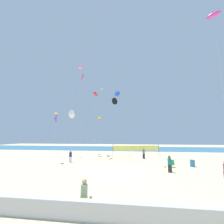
{
  "coord_description": "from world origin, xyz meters",
  "views": [
    {
      "loc": [
        2.11,
        -17.04,
        3.87
      ],
      "look_at": [
        -1.8,
        10.65,
        8.42
      ],
      "focal_mm": 24.19,
      "sensor_mm": 36.0,
      "label": 1
    }
  ],
  "objects_px": {
    "kite_blue_delta": "(117,94)",
    "kite_pink_diamond": "(101,90)",
    "kite_yellow_diamond": "(56,114)",
    "kite_yellow_tube": "(99,118)",
    "folding_beach_chair": "(172,163)",
    "beachgoer_navy_shirt": "(70,156)",
    "volleyball_net": "(136,149)",
    "kite_black_delta": "(114,101)",
    "kite_magenta_inflatable": "(213,15)",
    "beach_handbag": "(165,166)",
    "kite_pink_box": "(80,66)",
    "trash_barrel": "(192,163)",
    "kite_magenta_tube": "(82,77)",
    "beachgoer_teal_shirt": "(170,163)",
    "toddler_figure": "(91,204)",
    "kite_red_inflatable": "(95,94)",
    "beachgoer_olive_shirt": "(144,153)",
    "kite_violet_delta": "(55,118)",
    "mother_figure": "(84,194)",
    "kite_white_delta": "(73,114)"
  },
  "relations": [
    {
      "from": "folding_beach_chair",
      "to": "kite_magenta_inflatable",
      "type": "relative_size",
      "value": 0.04
    },
    {
      "from": "beach_handbag",
      "to": "kite_blue_delta",
      "type": "xyz_separation_m",
      "value": [
        -7.73,
        15.35,
        14.33
      ]
    },
    {
      "from": "trash_barrel",
      "to": "volleyball_net",
      "type": "height_order",
      "value": "volleyball_net"
    },
    {
      "from": "toddler_figure",
      "to": "kite_pink_diamond",
      "type": "relative_size",
      "value": 0.05
    },
    {
      "from": "volleyball_net",
      "to": "beachgoer_navy_shirt",
      "type": "bearing_deg",
      "value": -146.6
    },
    {
      "from": "trash_barrel",
      "to": "kite_violet_delta",
      "type": "xyz_separation_m",
      "value": [
        -19.78,
        0.65,
        6.31
      ]
    },
    {
      "from": "kite_blue_delta",
      "to": "kite_pink_diamond",
      "type": "bearing_deg",
      "value": -160.44
    },
    {
      "from": "kite_magenta_inflatable",
      "to": "kite_magenta_tube",
      "type": "distance_m",
      "value": 28.54
    },
    {
      "from": "kite_yellow_diamond",
      "to": "kite_white_delta",
      "type": "distance_m",
      "value": 3.11
    },
    {
      "from": "toddler_figure",
      "to": "kite_magenta_inflatable",
      "type": "distance_m",
      "value": 25.9
    },
    {
      "from": "beach_handbag",
      "to": "kite_magenta_tube",
      "type": "distance_m",
      "value": 29.07
    },
    {
      "from": "beachgoer_navy_shirt",
      "to": "kite_violet_delta",
      "type": "xyz_separation_m",
      "value": [
        -2.66,
        -0.4,
        5.79
      ]
    },
    {
      "from": "beach_handbag",
      "to": "kite_blue_delta",
      "type": "relative_size",
      "value": 0.02
    },
    {
      "from": "kite_pink_box",
      "to": "volleyball_net",
      "type": "bearing_deg",
      "value": -14.01
    },
    {
      "from": "beach_handbag",
      "to": "kite_yellow_diamond",
      "type": "height_order",
      "value": "kite_yellow_diamond"
    },
    {
      "from": "kite_magenta_tube",
      "to": "kite_white_delta",
      "type": "height_order",
      "value": "kite_magenta_tube"
    },
    {
      "from": "kite_blue_delta",
      "to": "kite_red_inflatable",
      "type": "height_order",
      "value": "kite_blue_delta"
    },
    {
      "from": "kite_yellow_tube",
      "to": "volleyball_net",
      "type": "bearing_deg",
      "value": -17.61
    },
    {
      "from": "beachgoer_navy_shirt",
      "to": "folding_beach_chair",
      "type": "xyz_separation_m",
      "value": [
        14.49,
        -1.68,
        -0.49
      ]
    },
    {
      "from": "beachgoer_navy_shirt",
      "to": "kite_magenta_tube",
      "type": "bearing_deg",
      "value": 101.68
    },
    {
      "from": "kite_magenta_inflatable",
      "to": "kite_red_inflatable",
      "type": "distance_m",
      "value": 21.84
    },
    {
      "from": "trash_barrel",
      "to": "kite_yellow_tube",
      "type": "relative_size",
      "value": 0.11
    },
    {
      "from": "beachgoer_olive_shirt",
      "to": "folding_beach_chair",
      "type": "bearing_deg",
      "value": 160.02
    },
    {
      "from": "toddler_figure",
      "to": "kite_black_delta",
      "type": "xyz_separation_m",
      "value": [
        -2.04,
        25.86,
        11.56
      ]
    },
    {
      "from": "beachgoer_teal_shirt",
      "to": "kite_magenta_inflatable",
      "type": "relative_size",
      "value": 0.09
    },
    {
      "from": "beachgoer_teal_shirt",
      "to": "kite_violet_delta",
      "type": "relative_size",
      "value": 0.24
    },
    {
      "from": "kite_blue_delta",
      "to": "kite_red_inflatable",
      "type": "relative_size",
      "value": 1.19
    },
    {
      "from": "trash_barrel",
      "to": "kite_pink_box",
      "type": "height_order",
      "value": "kite_pink_box"
    },
    {
      "from": "trash_barrel",
      "to": "kite_pink_diamond",
      "type": "bearing_deg",
      "value": 138.87
    },
    {
      "from": "kite_white_delta",
      "to": "kite_pink_box",
      "type": "distance_m",
      "value": 12.85
    },
    {
      "from": "trash_barrel",
      "to": "kite_yellow_tube",
      "type": "distance_m",
      "value": 19.35
    },
    {
      "from": "toddler_figure",
      "to": "kite_black_delta",
      "type": "distance_m",
      "value": 28.4
    },
    {
      "from": "kite_magenta_inflatable",
      "to": "kite_white_delta",
      "type": "relative_size",
      "value": 2.22
    },
    {
      "from": "beachgoer_navy_shirt",
      "to": "volleyball_net",
      "type": "xyz_separation_m",
      "value": [
        10.02,
        6.61,
        0.69
      ]
    },
    {
      "from": "volleyball_net",
      "to": "kite_red_inflatable",
      "type": "bearing_deg",
      "value": -175.01
    },
    {
      "from": "kite_black_delta",
      "to": "kite_pink_diamond",
      "type": "relative_size",
      "value": 0.82
    },
    {
      "from": "kite_black_delta",
      "to": "kite_white_delta",
      "type": "bearing_deg",
      "value": -143.55
    },
    {
      "from": "trash_barrel",
      "to": "kite_blue_delta",
      "type": "bearing_deg",
      "value": 128.12
    },
    {
      "from": "mother_figure",
      "to": "kite_white_delta",
      "type": "distance_m",
      "value": 23.4
    },
    {
      "from": "kite_yellow_diamond",
      "to": "kite_pink_diamond",
      "type": "distance_m",
      "value": 12.72
    },
    {
      "from": "kite_yellow_tube",
      "to": "kite_violet_delta",
      "type": "xyz_separation_m",
      "value": [
        -5.02,
        -9.44,
        -1.09
      ]
    },
    {
      "from": "beachgoer_olive_shirt",
      "to": "beachgoer_navy_shirt",
      "type": "height_order",
      "value": "same"
    },
    {
      "from": "toddler_figure",
      "to": "beachgoer_olive_shirt",
      "type": "bearing_deg",
      "value": 51.99
    },
    {
      "from": "beachgoer_teal_shirt",
      "to": "trash_barrel",
      "type": "xyz_separation_m",
      "value": [
        3.62,
        3.61,
        -0.52
      ]
    },
    {
      "from": "kite_black_delta",
      "to": "kite_magenta_inflatable",
      "type": "xyz_separation_m",
      "value": [
        15.2,
        -14.74,
        7.79
      ]
    },
    {
      "from": "folding_beach_chair",
      "to": "kite_pink_box",
      "type": "distance_m",
      "value": 28.75
    },
    {
      "from": "kite_pink_diamond",
      "to": "kite_pink_box",
      "type": "bearing_deg",
      "value": -153.75
    },
    {
      "from": "folding_beach_chair",
      "to": "kite_yellow_diamond",
      "type": "relative_size",
      "value": 0.1
    },
    {
      "from": "kite_yellow_tube",
      "to": "kite_pink_box",
      "type": "xyz_separation_m",
      "value": [
        -5.0,
        0.73,
        12.68
      ]
    },
    {
      "from": "kite_yellow_diamond",
      "to": "kite_yellow_tube",
      "type": "distance_m",
      "value": 8.88
    }
  ]
}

